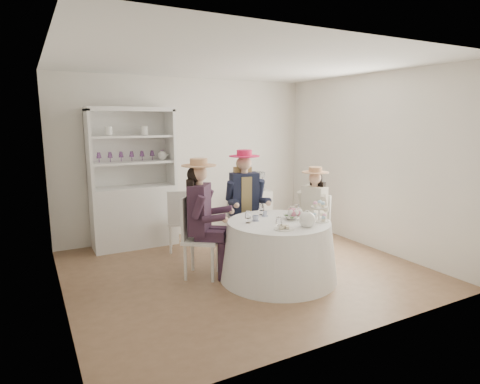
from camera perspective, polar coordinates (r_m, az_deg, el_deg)
name	(u,v)px	position (r m, az deg, el deg)	size (l,w,h in m)	color
ground	(243,269)	(5.56, 0.50, -10.86)	(4.50, 4.50, 0.00)	brown
ceiling	(244,63)	(5.23, 0.54, 17.89)	(4.50, 4.50, 0.00)	white
wall_back	(188,158)	(7.04, -7.37, 4.85)	(4.50, 4.50, 0.00)	white
wall_front	(354,196)	(3.63, 15.90, -0.58)	(4.50, 4.50, 0.00)	white
wall_left	(55,184)	(4.60, -24.86, 1.10)	(4.50, 4.50, 0.00)	white
wall_right	(369,162)	(6.61, 17.93, 4.08)	(4.50, 4.50, 0.00)	white
tea_table	(278,250)	(5.18, 5.47, -8.18)	(1.50, 1.50, 0.75)	white
hutch	(134,198)	(6.57, -14.90, -0.83)	(1.46, 0.92, 2.19)	silver
side_table	(256,209)	(7.50, 2.31, -2.40)	(0.46, 0.46, 0.72)	silver
hatbox	(256,181)	(7.40, 2.34, 1.56)	(0.33, 0.33, 0.33)	black
guest_left	(202,211)	(5.09, -5.47, -2.75)	(0.66, 0.63, 1.53)	silver
guest_mid	(245,197)	(5.88, 0.68, -0.66)	(0.59, 0.62, 1.57)	silver
guest_right	(313,207)	(5.91, 10.37, -2.12)	(0.55, 0.51, 1.34)	silver
spare_chair	(180,219)	(6.18, -8.46, -3.79)	(0.51, 0.51, 0.96)	silver
teacup_a	(256,219)	(5.06, 2.23, -3.80)	(0.08, 0.08, 0.06)	white
teacup_b	(265,214)	(5.31, 3.57, -3.17)	(0.06, 0.06, 0.06)	white
teacup_c	(291,215)	(5.30, 7.22, -3.22)	(0.08, 0.08, 0.06)	white
flower_bowl	(291,217)	(5.18, 7.31, -3.60)	(0.21, 0.21, 0.05)	white
flower_arrangement	(295,212)	(5.16, 7.83, -2.90)	(0.20, 0.19, 0.07)	#CA6583
table_teapot	(307,219)	(4.85, 9.54, -3.86)	(0.28, 0.20, 0.21)	white
sandwich_plate	(284,228)	(4.71, 6.26, -5.14)	(0.24, 0.24, 0.05)	white
cupcake_stand	(319,214)	(5.15, 11.17, -3.06)	(0.26, 0.26, 0.25)	white
stemware_set	(279,215)	(5.06, 5.55, -3.33)	(0.84, 0.81, 0.15)	white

